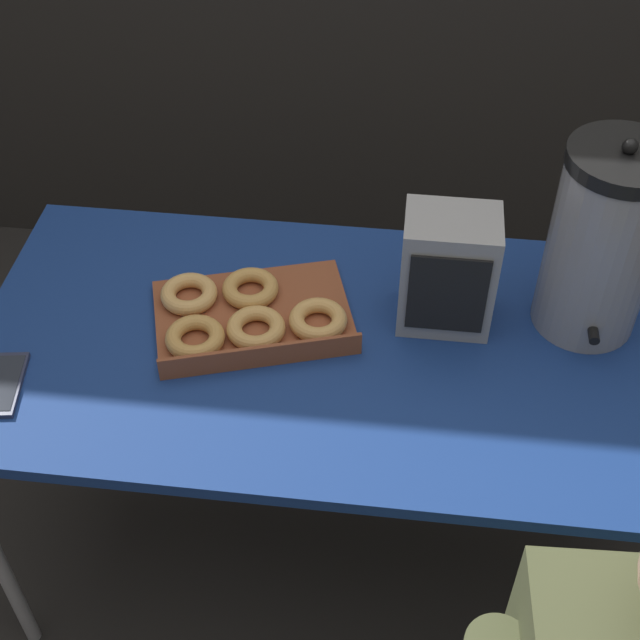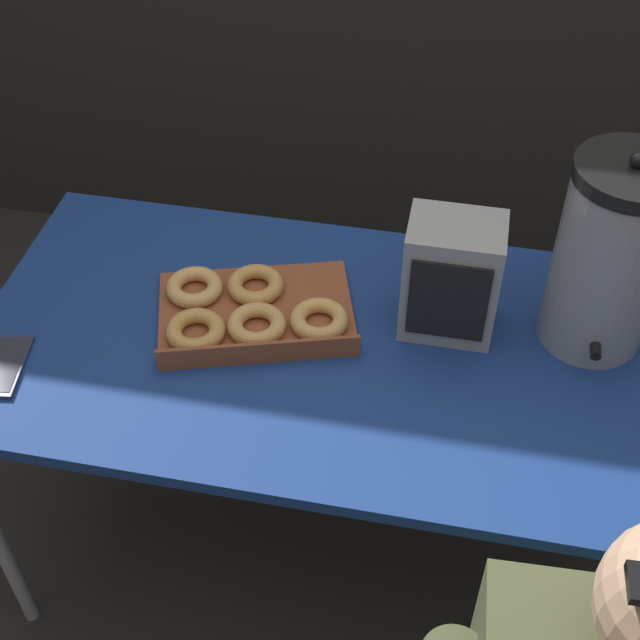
{
  "view_description": "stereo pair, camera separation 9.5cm",
  "coord_description": "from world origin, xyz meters",
  "px_view_note": "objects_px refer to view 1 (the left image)",
  "views": [
    {
      "loc": [
        0.08,
        -1.22,
        2.0
      ],
      "look_at": [
        -0.06,
        0.0,
        0.8
      ],
      "focal_mm": 50.0,
      "sensor_mm": 36.0,
      "label": 1
    },
    {
      "loc": [
        0.18,
        -1.2,
        2.0
      ],
      "look_at": [
        -0.06,
        0.0,
        0.8
      ],
      "focal_mm": 50.0,
      "sensor_mm": 36.0,
      "label": 2
    }
  ],
  "objects_px": {
    "donut_box": "(247,316)",
    "coffee_urn": "(603,242)",
    "space_heater": "(448,271)",
    "cell_phone": "(3,384)"
  },
  "relations": [
    {
      "from": "donut_box",
      "to": "coffee_urn",
      "type": "distance_m",
      "value": 0.7
    },
    {
      "from": "donut_box",
      "to": "space_heater",
      "type": "height_order",
      "value": "space_heater"
    },
    {
      "from": "coffee_urn",
      "to": "cell_phone",
      "type": "distance_m",
      "value": 1.15
    },
    {
      "from": "coffee_urn",
      "to": "cell_phone",
      "type": "xyz_separation_m",
      "value": [
        -1.09,
        -0.31,
        -0.19
      ]
    },
    {
      "from": "donut_box",
      "to": "space_heater",
      "type": "bearing_deg",
      "value": -7.75
    },
    {
      "from": "space_heater",
      "to": "cell_phone",
      "type": "bearing_deg",
      "value": -160.72
    },
    {
      "from": "donut_box",
      "to": "space_heater",
      "type": "distance_m",
      "value": 0.41
    },
    {
      "from": "cell_phone",
      "to": "space_heater",
      "type": "xyz_separation_m",
      "value": [
        0.81,
        0.28,
        0.12
      ]
    },
    {
      "from": "cell_phone",
      "to": "space_heater",
      "type": "bearing_deg",
      "value": 10.8
    },
    {
      "from": "cell_phone",
      "to": "space_heater",
      "type": "distance_m",
      "value": 0.87
    }
  ]
}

